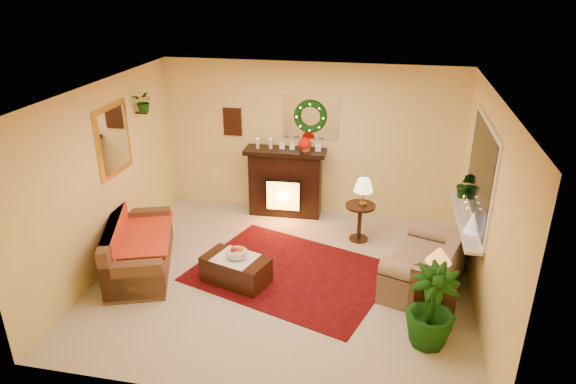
% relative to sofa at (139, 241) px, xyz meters
% --- Properties ---
extents(floor, '(5.00, 5.00, 0.00)m').
position_rel_sofa_xyz_m(floor, '(2.04, 0.14, -0.43)').
color(floor, beige).
rests_on(floor, ground).
extents(ceiling, '(5.00, 5.00, 0.00)m').
position_rel_sofa_xyz_m(ceiling, '(2.04, 0.14, 2.17)').
color(ceiling, white).
rests_on(ceiling, ground).
extents(wall_back, '(5.00, 5.00, 0.00)m').
position_rel_sofa_xyz_m(wall_back, '(2.04, 2.39, 0.87)').
color(wall_back, '#EFD88C').
rests_on(wall_back, ground).
extents(wall_front, '(5.00, 5.00, 0.00)m').
position_rel_sofa_xyz_m(wall_front, '(2.04, -2.11, 0.87)').
color(wall_front, '#EFD88C').
rests_on(wall_front, ground).
extents(wall_left, '(4.50, 4.50, 0.00)m').
position_rel_sofa_xyz_m(wall_left, '(-0.46, 0.14, 0.87)').
color(wall_left, '#EFD88C').
rests_on(wall_left, ground).
extents(wall_right, '(4.50, 4.50, 0.00)m').
position_rel_sofa_xyz_m(wall_right, '(4.54, 0.14, 0.87)').
color(wall_right, '#EFD88C').
rests_on(wall_right, ground).
extents(area_rug, '(3.06, 2.66, 0.01)m').
position_rel_sofa_xyz_m(area_rug, '(2.12, 0.28, -0.42)').
color(area_rug, '#491014').
rests_on(area_rug, floor).
extents(sofa, '(1.33, 1.92, 0.76)m').
position_rel_sofa_xyz_m(sofa, '(0.00, 0.00, 0.00)').
color(sofa, '#522B1B').
rests_on(sofa, floor).
extents(red_throw, '(0.85, 1.38, 0.02)m').
position_rel_sofa_xyz_m(red_throw, '(-0.06, 0.16, 0.03)').
color(red_throw, red).
rests_on(red_throw, sofa).
extents(fireplace, '(1.23, 0.43, 1.11)m').
position_rel_sofa_xyz_m(fireplace, '(1.65, 2.18, 0.12)').
color(fireplace, black).
rests_on(fireplace, floor).
extents(poinsettia, '(0.21, 0.21, 0.21)m').
position_rel_sofa_xyz_m(poinsettia, '(1.98, 2.17, 0.87)').
color(poinsettia, red).
rests_on(poinsettia, fireplace).
extents(mantel_candle_a, '(0.05, 0.05, 0.16)m').
position_rel_sofa_xyz_m(mantel_candle_a, '(1.19, 2.14, 0.83)').
color(mantel_candle_a, beige).
rests_on(mantel_candle_a, fireplace).
extents(mantel_candle_b, '(0.06, 0.06, 0.17)m').
position_rel_sofa_xyz_m(mantel_candle_b, '(1.40, 2.16, 0.83)').
color(mantel_candle_b, beige).
rests_on(mantel_candle_b, fireplace).
extents(mantel_mirror, '(0.92, 0.02, 0.72)m').
position_rel_sofa_xyz_m(mantel_mirror, '(2.04, 2.37, 1.27)').
color(mantel_mirror, white).
rests_on(mantel_mirror, wall_back).
extents(wreath, '(0.55, 0.11, 0.55)m').
position_rel_sofa_xyz_m(wreath, '(2.04, 2.33, 1.29)').
color(wreath, '#194719').
rests_on(wreath, wall_back).
extents(wall_art, '(0.32, 0.03, 0.48)m').
position_rel_sofa_xyz_m(wall_art, '(0.69, 2.37, 1.12)').
color(wall_art, '#381E11').
rests_on(wall_art, wall_back).
extents(gold_mirror, '(0.03, 0.84, 1.00)m').
position_rel_sofa_xyz_m(gold_mirror, '(-0.44, 0.44, 1.32)').
color(gold_mirror, gold).
rests_on(gold_mirror, wall_left).
extents(hanging_plant, '(0.33, 0.28, 0.36)m').
position_rel_sofa_xyz_m(hanging_plant, '(-0.30, 1.19, 1.54)').
color(hanging_plant, '#194719').
rests_on(hanging_plant, wall_left).
extents(loveseat, '(1.24, 1.62, 0.83)m').
position_rel_sofa_xyz_m(loveseat, '(3.94, 0.34, -0.01)').
color(loveseat, tan).
rests_on(loveseat, floor).
extents(window_frame, '(0.03, 1.86, 1.36)m').
position_rel_sofa_xyz_m(window_frame, '(4.53, 0.69, 1.12)').
color(window_frame, white).
rests_on(window_frame, wall_right).
extents(window_glass, '(0.02, 1.70, 1.22)m').
position_rel_sofa_xyz_m(window_glass, '(4.51, 0.69, 1.12)').
color(window_glass, black).
rests_on(window_glass, wall_right).
extents(window_sill, '(0.22, 1.86, 0.04)m').
position_rel_sofa_xyz_m(window_sill, '(4.42, 0.69, 0.44)').
color(window_sill, white).
rests_on(window_sill, wall_right).
extents(mini_tree, '(0.19, 0.19, 0.28)m').
position_rel_sofa_xyz_m(mini_tree, '(4.44, 0.27, 0.61)').
color(mini_tree, white).
rests_on(mini_tree, window_sill).
extents(sill_plant, '(0.29, 0.23, 0.52)m').
position_rel_sofa_xyz_m(sill_plant, '(4.46, 1.39, 0.66)').
color(sill_plant, '#20441B').
rests_on(sill_plant, window_sill).
extents(side_table_round, '(0.58, 0.58, 0.61)m').
position_rel_sofa_xyz_m(side_table_round, '(2.99, 1.46, -0.10)').
color(side_table_round, black).
rests_on(side_table_round, floor).
extents(lamp_cream, '(0.30, 0.30, 0.45)m').
position_rel_sofa_xyz_m(lamp_cream, '(3.02, 1.43, 0.45)').
color(lamp_cream, '#EFD28F').
rests_on(lamp_cream, side_table_round).
extents(end_table_square, '(0.55, 0.55, 0.60)m').
position_rel_sofa_xyz_m(end_table_square, '(3.97, -0.38, -0.16)').
color(end_table_square, black).
rests_on(end_table_square, floor).
extents(lamp_tiffany, '(0.30, 0.30, 0.44)m').
position_rel_sofa_xyz_m(lamp_tiffany, '(4.01, -0.40, 0.32)').
color(lamp_tiffany, orange).
rests_on(lamp_tiffany, end_table_square).
extents(coffee_table, '(0.99, 0.73, 0.37)m').
position_rel_sofa_xyz_m(coffee_table, '(1.43, -0.08, -0.22)').
color(coffee_table, black).
rests_on(coffee_table, floor).
extents(fruit_bowl, '(0.28, 0.28, 0.06)m').
position_rel_sofa_xyz_m(fruit_bowl, '(1.45, -0.08, 0.02)').
color(fruit_bowl, silver).
rests_on(fruit_bowl, coffee_table).
extents(floor_palm, '(1.69, 1.69, 2.97)m').
position_rel_sofa_xyz_m(floor_palm, '(3.94, -0.86, 0.02)').
color(floor_palm, black).
rests_on(floor_palm, floor).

